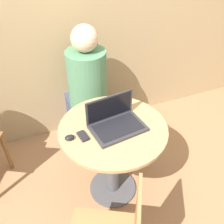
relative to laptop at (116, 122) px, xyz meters
name	(u,v)px	position (x,y,z in m)	size (l,w,h in m)	color
ground_plane	(113,188)	(-0.02, 0.00, -0.76)	(12.00, 12.00, 0.00)	#9E704C
back_wall	(70,5)	(-0.02, 0.95, 0.54)	(7.00, 0.05, 2.60)	tan
round_table	(113,147)	(-0.02, 0.00, -0.24)	(0.79, 0.79, 0.71)	#4C4C51
laptop	(116,122)	(0.00, 0.00, 0.00)	(0.40, 0.29, 0.21)	#2D2D33
cell_phone	(83,136)	(-0.25, -0.02, -0.03)	(0.07, 0.11, 0.02)	black
computer_mouse	(70,138)	(-0.34, -0.01, -0.03)	(0.07, 0.05, 0.03)	black
person_seated	(87,97)	(-0.01, 0.69, -0.23)	(0.35, 0.54, 1.24)	#3D4766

